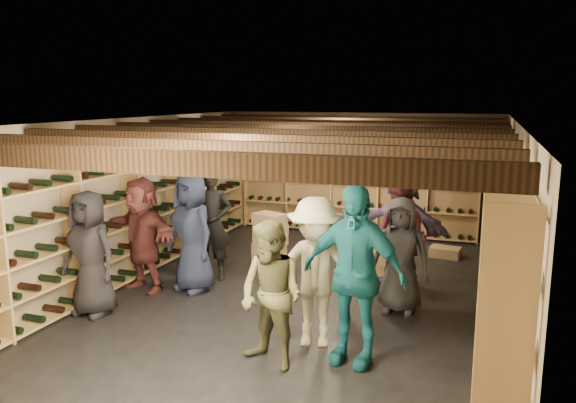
% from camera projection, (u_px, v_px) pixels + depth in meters
% --- Properties ---
extents(ground, '(8.00, 8.00, 0.00)m').
position_uv_depth(ground, '(293.00, 296.00, 7.77)').
color(ground, black).
rests_on(ground, ground).
extents(walls, '(5.52, 8.02, 2.40)m').
position_uv_depth(walls, '(293.00, 211.00, 7.55)').
color(walls, tan).
rests_on(walls, ground).
extents(ceiling, '(5.50, 8.00, 0.01)m').
position_uv_depth(ceiling, '(293.00, 121.00, 7.33)').
color(ceiling, beige).
rests_on(ceiling, walls).
extents(ceiling_joists, '(5.40, 7.12, 0.18)m').
position_uv_depth(ceiling_joists, '(293.00, 132.00, 7.35)').
color(ceiling_joists, black).
rests_on(ceiling_joists, ground).
extents(wine_rack_left, '(0.32, 7.50, 2.15)m').
position_uv_depth(wine_rack_left, '(131.00, 208.00, 8.41)').
color(wine_rack_left, tan).
rests_on(wine_rack_left, ground).
extents(wine_rack_right, '(0.32, 7.50, 2.15)m').
position_uv_depth(wine_rack_right, '(495.00, 236.00, 6.73)').
color(wine_rack_right, tan).
rests_on(wine_rack_right, ground).
extents(wine_rack_back, '(4.70, 0.30, 2.15)m').
position_uv_depth(wine_rack_back, '(356.00, 180.00, 11.12)').
color(wine_rack_back, tan).
rests_on(wine_rack_back, ground).
extents(crate_stack_left, '(0.58, 0.49, 0.85)m').
position_uv_depth(crate_stack_left, '(270.00, 239.00, 9.18)').
color(crate_stack_left, tan).
rests_on(crate_stack_left, ground).
extents(crate_stack_right, '(0.58, 0.46, 0.51)m').
position_uv_depth(crate_stack_right, '(367.00, 258.00, 8.68)').
color(crate_stack_right, tan).
rests_on(crate_stack_right, ground).
extents(crate_loose, '(0.55, 0.40, 0.17)m').
position_uv_depth(crate_loose, '(445.00, 252.00, 9.63)').
color(crate_loose, tan).
rests_on(crate_loose, ground).
extents(person_0, '(0.83, 0.59, 1.59)m').
position_uv_depth(person_0, '(90.00, 253.00, 6.99)').
color(person_0, black).
rests_on(person_0, ground).
extents(person_1, '(0.71, 0.58, 1.69)m').
position_uv_depth(person_1, '(211.00, 224.00, 8.36)').
color(person_1, black).
rests_on(person_1, ground).
extents(person_2, '(0.89, 0.80, 1.51)m').
position_uv_depth(person_2, '(272.00, 295.00, 5.63)').
color(person_2, brown).
rests_on(person_2, ground).
extents(person_3, '(1.18, 0.84, 1.67)m').
position_uv_depth(person_3, '(315.00, 272.00, 6.12)').
color(person_3, beige).
rests_on(person_3, ground).
extents(person_4, '(1.16, 0.63, 1.88)m').
position_uv_depth(person_4, '(353.00, 274.00, 5.70)').
color(person_4, '#166676').
rests_on(person_4, ground).
extents(person_5, '(1.58, 0.90, 1.63)m').
position_uv_depth(person_5, '(142.00, 234.00, 7.89)').
color(person_5, brown).
rests_on(person_5, ground).
extents(person_6, '(0.96, 0.80, 1.68)m').
position_uv_depth(person_6, '(192.00, 233.00, 7.86)').
color(person_6, '#1D2640').
rests_on(person_6, ground).
extents(person_7, '(0.66, 0.56, 1.52)m').
position_uv_depth(person_7, '(357.00, 253.00, 7.14)').
color(person_7, gray).
rests_on(person_7, ground).
extents(person_8, '(0.93, 0.83, 1.59)m').
position_uv_depth(person_8, '(401.00, 240.00, 7.61)').
color(person_8, '#481C24').
rests_on(person_8, ground).
extents(person_9, '(1.09, 0.88, 1.48)m').
position_uv_depth(person_9, '(197.00, 223.00, 8.93)').
color(person_9, '#AAA29D').
rests_on(person_9, ground).
extents(person_11, '(1.64, 1.06, 1.69)m').
position_uv_depth(person_11, '(401.00, 228.00, 8.14)').
color(person_11, slate).
rests_on(person_11, ground).
extents(person_12, '(0.73, 0.48, 1.49)m').
position_uv_depth(person_12, '(401.00, 255.00, 7.10)').
color(person_12, '#35353A').
rests_on(person_12, ground).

